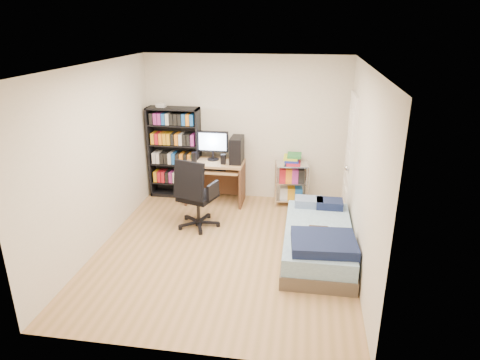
% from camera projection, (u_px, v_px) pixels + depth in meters
% --- Properties ---
extents(room, '(3.58, 4.08, 2.58)m').
position_uv_depth(room, '(224.00, 165.00, 5.54)').
color(room, tan).
rests_on(room, ground).
extents(media_shelf, '(0.91, 0.30, 1.68)m').
position_uv_depth(media_shelf, '(175.00, 152.00, 7.56)').
color(media_shelf, black).
rests_on(media_shelf, room).
extents(computer_desk, '(0.99, 0.57, 1.25)m').
position_uv_depth(computer_desk, '(221.00, 165.00, 7.36)').
color(computer_desk, tan).
rests_on(computer_desk, room).
extents(office_chair, '(0.82, 0.82, 1.11)m').
position_uv_depth(office_chair, '(196.00, 206.00, 6.53)').
color(office_chair, black).
rests_on(office_chair, room).
extents(wire_cart, '(0.60, 0.45, 0.91)m').
position_uv_depth(wire_cart, '(292.00, 172.00, 7.28)').
color(wire_cart, silver).
rests_on(wire_cart, room).
extents(bed, '(0.92, 1.83, 0.52)m').
position_uv_depth(bed, '(318.00, 240.00, 5.75)').
color(bed, brown).
rests_on(bed, room).
extents(door, '(0.12, 0.80, 2.00)m').
position_uv_depth(door, '(349.00, 159.00, 6.62)').
color(door, white).
rests_on(door, room).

